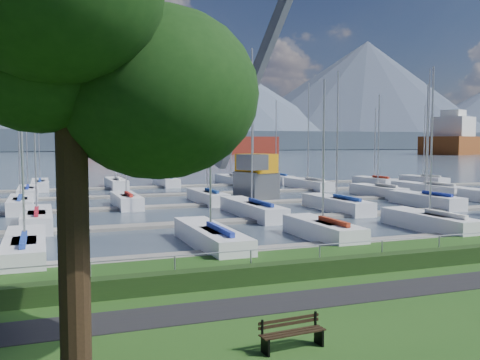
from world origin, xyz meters
name	(u,v)px	position (x,y,z in m)	size (l,w,h in m)	color
path	(384,291)	(0.00, -3.00, 0.01)	(160.00, 2.00, 0.04)	black
water	(67,153)	(0.00, 260.00, -0.40)	(800.00, 540.00, 0.20)	#3E4C5B
hedge	(346,266)	(0.00, -0.40, 0.35)	(80.00, 0.70, 0.70)	#1B3212
fence	(341,243)	(0.00, 0.00, 1.20)	(0.04, 0.04, 80.00)	#9B9DA4
foothill	(62,140)	(0.00, 330.00, 6.00)	(900.00, 80.00, 12.00)	#3C4858
mountains	(67,86)	(7.35, 404.62, 46.68)	(1190.00, 360.00, 115.00)	#404E5E
docks	(184,206)	(0.00, 26.00, -0.22)	(90.00, 41.60, 0.25)	gray
bench_left	(292,333)	(-5.49, -6.70, 0.42)	(1.83, 0.56, 0.85)	black
tree	(93,16)	(-10.33, -6.52, 8.16)	(6.83, 8.06, 12.18)	black
crane	(256,142)	(8.18, 29.59, 5.33)	(7.49, 13.00, 22.35)	#5A5D61
cargo_ship_mid	(166,145)	(38.98, 209.34, 3.65)	(89.84, 24.28, 21.50)	maroon
cargo_ship_east	(479,145)	(182.85, 179.34, 3.60)	(92.97, 54.10, 21.50)	brown
sailboat_fleet	(167,141)	(-1.05, 27.96, 5.44)	(74.42, 49.51, 13.71)	#1F429C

